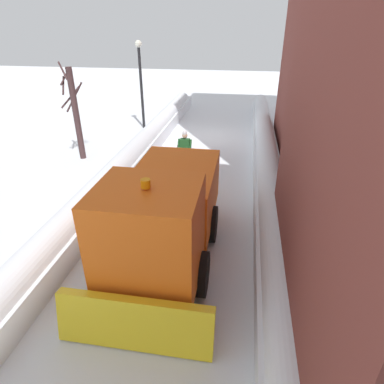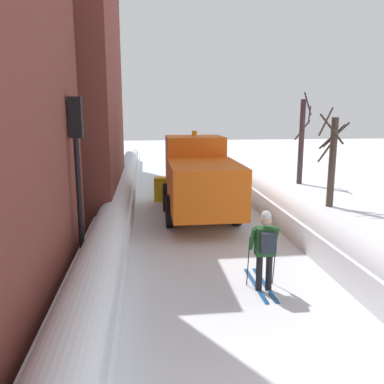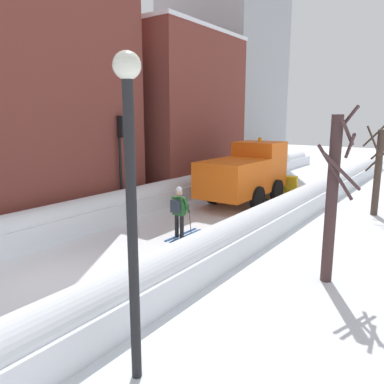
{
  "view_description": "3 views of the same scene",
  "coord_description": "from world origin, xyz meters",
  "px_view_note": "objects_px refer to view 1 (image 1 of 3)",
  "views": [
    {
      "loc": [
        -1.86,
        17.94,
        5.88
      ],
      "look_at": [
        -0.35,
        8.69,
        0.98
      ],
      "focal_mm": 30.34,
      "sensor_mm": 36.0,
      "label": 1
    },
    {
      "loc": [
        -1.88,
        -3.14,
        3.88
      ],
      "look_at": [
        -0.47,
        9.09,
        1.35
      ],
      "focal_mm": 37.08,
      "sensor_mm": 36.0,
      "label": 2
    },
    {
      "loc": [
        8.19,
        -5.22,
        4.14
      ],
      "look_at": [
        -0.44,
        6.98,
        1.13
      ],
      "focal_mm": 35.03,
      "sensor_mm": 36.0,
      "label": 3
    }
  ],
  "objects_px": {
    "plow_truck": "(165,214)",
    "traffic_light_pole": "(289,116)",
    "skier": "(185,149)",
    "bare_tree_near": "(75,112)",
    "street_lamp": "(140,74)"
  },
  "relations": [
    {
      "from": "skier",
      "to": "traffic_light_pole",
      "type": "height_order",
      "value": "traffic_light_pole"
    },
    {
      "from": "skier",
      "to": "bare_tree_near",
      "type": "distance_m",
      "value": 5.4
    },
    {
      "from": "plow_truck",
      "to": "skier",
      "type": "distance_m",
      "value": 6.26
    },
    {
      "from": "plow_truck",
      "to": "street_lamp",
      "type": "distance_m",
      "value": 13.15
    },
    {
      "from": "skier",
      "to": "bare_tree_near",
      "type": "relative_size",
      "value": 0.41
    },
    {
      "from": "traffic_light_pole",
      "to": "street_lamp",
      "type": "distance_m",
      "value": 10.75
    },
    {
      "from": "plow_truck",
      "to": "traffic_light_pole",
      "type": "relative_size",
      "value": 1.43
    },
    {
      "from": "street_lamp",
      "to": "bare_tree_near",
      "type": "relative_size",
      "value": 1.14
    },
    {
      "from": "skier",
      "to": "bare_tree_near",
      "type": "xyz_separation_m",
      "value": [
        5.22,
        -0.62,
        1.22
      ]
    },
    {
      "from": "skier",
      "to": "traffic_light_pole",
      "type": "bearing_deg",
      "value": 161.91
    },
    {
      "from": "street_lamp",
      "to": "skier",
      "type": "bearing_deg",
      "value": 121.66
    },
    {
      "from": "bare_tree_near",
      "to": "skier",
      "type": "bearing_deg",
      "value": 173.28
    },
    {
      "from": "plow_truck",
      "to": "traffic_light_pole",
      "type": "xyz_separation_m",
      "value": [
        -3.43,
        -4.89,
        1.47
      ]
    },
    {
      "from": "bare_tree_near",
      "to": "street_lamp",
      "type": "bearing_deg",
      "value": -105.09
    },
    {
      "from": "plow_truck",
      "to": "street_lamp",
      "type": "relative_size",
      "value": 1.19
    }
  ]
}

